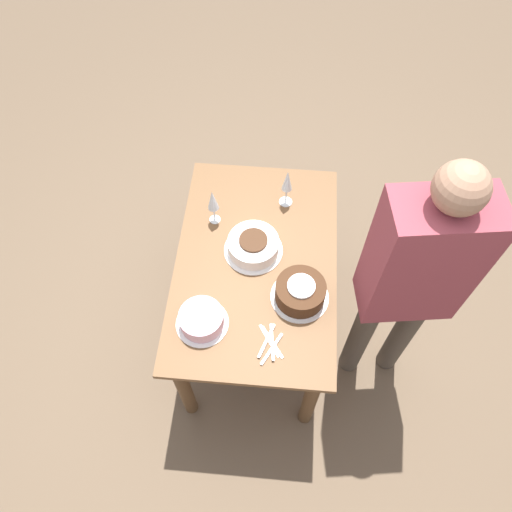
% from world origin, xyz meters
% --- Properties ---
extents(ground_plane, '(12.00, 12.00, 0.00)m').
position_xyz_m(ground_plane, '(0.00, 0.00, 0.00)').
color(ground_plane, brown).
extents(dining_table, '(1.20, 0.78, 0.74)m').
position_xyz_m(dining_table, '(0.00, 0.00, 0.61)').
color(dining_table, brown).
rests_on(dining_table, ground_plane).
extents(cake_center_white, '(0.29, 0.29, 0.10)m').
position_xyz_m(cake_center_white, '(0.06, 0.02, 0.79)').
color(cake_center_white, white).
rests_on(cake_center_white, dining_table).
extents(cake_front_chocolate, '(0.27, 0.27, 0.11)m').
position_xyz_m(cake_front_chocolate, '(-0.17, -0.22, 0.80)').
color(cake_front_chocolate, white).
rests_on(cake_front_chocolate, dining_table).
extents(cake_back_decorated, '(0.24, 0.24, 0.09)m').
position_xyz_m(cake_back_decorated, '(-0.34, 0.21, 0.79)').
color(cake_back_decorated, white).
rests_on(cake_back_decorated, dining_table).
extents(wine_glass_near, '(0.06, 0.06, 0.22)m').
position_xyz_m(wine_glass_near, '(0.23, 0.23, 0.90)').
color(wine_glass_near, silver).
rests_on(wine_glass_near, dining_table).
extents(wine_glass_far, '(0.07, 0.07, 0.24)m').
position_xyz_m(wine_glass_far, '(0.37, -0.12, 0.90)').
color(wine_glass_far, silver).
rests_on(wine_glass_far, dining_table).
extents(fork_pile, '(0.19, 0.12, 0.01)m').
position_xyz_m(fork_pile, '(-0.41, -0.10, 0.75)').
color(fork_pile, silver).
rests_on(fork_pile, dining_table).
extents(person_cutting, '(0.28, 0.43, 1.67)m').
position_xyz_m(person_cutting, '(-0.18, -0.66, 1.01)').
color(person_cutting, '#4C4238').
rests_on(person_cutting, ground_plane).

